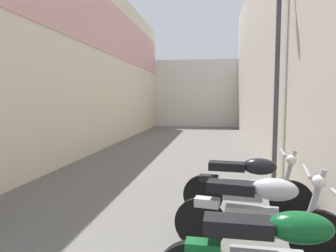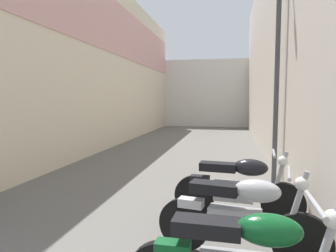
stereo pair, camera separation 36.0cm
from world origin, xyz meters
name	(u,v)px [view 1 (the left image)]	position (x,y,z in m)	size (l,w,h in m)	color
ground_plane	(166,167)	(0.00, 8.02, 0.00)	(36.05, 36.05, 0.00)	#66635E
building_left	(89,58)	(-2.83, 9.98, 3.07)	(0.45, 20.05, 6.08)	beige
building_right	(270,44)	(2.83, 10.02, 3.39)	(0.45, 20.05, 6.78)	beige
building_far_end	(196,94)	(0.00, 21.05, 2.13)	(8.27, 2.00, 4.27)	silver
motorcycle_third	(257,213)	(1.69, 3.76, 0.50)	(1.84, 0.58, 1.04)	black
motorcycle_fourth	(247,185)	(1.69, 4.87, 0.50)	(1.85, 0.58, 1.04)	black
street_lamp	(274,42)	(2.40, 7.05, 2.91)	(0.79, 0.18, 5.01)	#47474C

